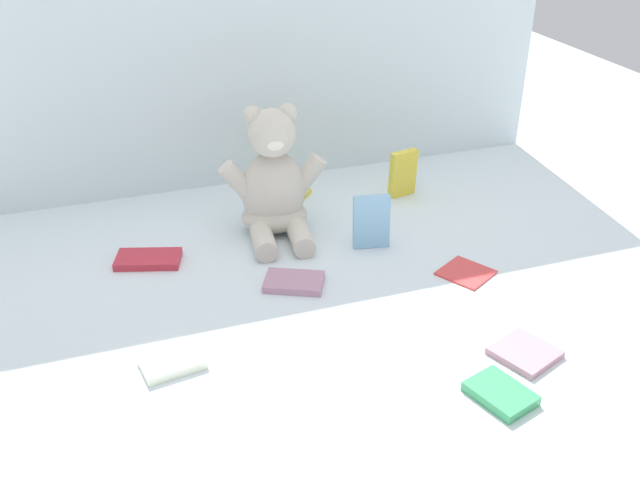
{
  "coord_description": "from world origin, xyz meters",
  "views": [
    {
      "loc": [
        -0.4,
        -1.25,
        0.77
      ],
      "look_at": [
        -0.01,
        -0.1,
        0.1
      ],
      "focal_mm": 40.7,
      "sensor_mm": 36.0,
      "label": 1
    }
  ],
  "objects_px": {
    "book_case_6": "(525,352)",
    "book_case_4": "(371,222)",
    "book_case_0": "(403,174)",
    "teddy_bear": "(274,187)",
    "book_case_8": "(148,259)",
    "book_case_1": "(285,195)",
    "book_case_7": "(500,394)",
    "book_case_3": "(294,282)",
    "book_case_5": "(172,362)",
    "book_case_2": "(466,272)"
  },
  "relations": [
    {
      "from": "book_case_4",
      "to": "book_case_6",
      "type": "relative_size",
      "value": 1.23
    },
    {
      "from": "book_case_1",
      "to": "book_case_2",
      "type": "relative_size",
      "value": 1.08
    },
    {
      "from": "book_case_0",
      "to": "book_case_4",
      "type": "bearing_deg",
      "value": -139.98
    },
    {
      "from": "teddy_bear",
      "to": "book_case_5",
      "type": "height_order",
      "value": "teddy_bear"
    },
    {
      "from": "book_case_1",
      "to": "book_case_5",
      "type": "xyz_separation_m",
      "value": [
        -0.36,
        -0.56,
        0.0
      ]
    },
    {
      "from": "teddy_bear",
      "to": "book_case_8",
      "type": "xyz_separation_m",
      "value": [
        -0.29,
        -0.05,
        -0.1
      ]
    },
    {
      "from": "book_case_0",
      "to": "teddy_bear",
      "type": "bearing_deg",
      "value": -179.25
    },
    {
      "from": "book_case_0",
      "to": "book_case_8",
      "type": "distance_m",
      "value": 0.65
    },
    {
      "from": "book_case_0",
      "to": "book_case_4",
      "type": "relative_size",
      "value": 1.0
    },
    {
      "from": "book_case_1",
      "to": "book_case_4",
      "type": "height_order",
      "value": "book_case_4"
    },
    {
      "from": "book_case_0",
      "to": "book_case_1",
      "type": "height_order",
      "value": "book_case_0"
    },
    {
      "from": "book_case_6",
      "to": "book_case_8",
      "type": "xyz_separation_m",
      "value": [
        -0.57,
        0.52,
        0.0
      ]
    },
    {
      "from": "book_case_8",
      "to": "book_case_7",
      "type": "bearing_deg",
      "value": -124.86
    },
    {
      "from": "book_case_0",
      "to": "book_case_6",
      "type": "distance_m",
      "value": 0.65
    },
    {
      "from": "book_case_7",
      "to": "book_case_4",
      "type": "bearing_deg",
      "value": -106.81
    },
    {
      "from": "book_case_5",
      "to": "book_case_6",
      "type": "relative_size",
      "value": 1.06
    },
    {
      "from": "teddy_bear",
      "to": "book_case_4",
      "type": "relative_size",
      "value": 2.45
    },
    {
      "from": "book_case_2",
      "to": "book_case_5",
      "type": "xyz_separation_m",
      "value": [
        -0.61,
        -0.1,
        0.0
      ]
    },
    {
      "from": "book_case_1",
      "to": "book_case_3",
      "type": "distance_m",
      "value": 0.4
    },
    {
      "from": "teddy_bear",
      "to": "book_case_8",
      "type": "relative_size",
      "value": 2.19
    },
    {
      "from": "book_case_2",
      "to": "book_case_4",
      "type": "bearing_deg",
      "value": -170.63
    },
    {
      "from": "teddy_bear",
      "to": "book_case_7",
      "type": "height_order",
      "value": "teddy_bear"
    },
    {
      "from": "book_case_2",
      "to": "book_case_5",
      "type": "height_order",
      "value": "book_case_5"
    },
    {
      "from": "book_case_0",
      "to": "book_case_5",
      "type": "relative_size",
      "value": 1.16
    },
    {
      "from": "book_case_6",
      "to": "book_case_8",
      "type": "bearing_deg",
      "value": 115.81
    },
    {
      "from": "teddy_bear",
      "to": "book_case_0",
      "type": "xyz_separation_m",
      "value": [
        0.34,
        0.07,
        -0.05
      ]
    },
    {
      "from": "book_case_3",
      "to": "book_case_0",
      "type": "bearing_deg",
      "value": 154.93
    },
    {
      "from": "book_case_3",
      "to": "book_case_6",
      "type": "distance_m",
      "value": 0.46
    },
    {
      "from": "book_case_6",
      "to": "book_case_3",
      "type": "bearing_deg",
      "value": 110.47
    },
    {
      "from": "book_case_4",
      "to": "book_case_6",
      "type": "xyz_separation_m",
      "value": [
        0.1,
        -0.44,
        -0.05
      ]
    },
    {
      "from": "book_case_3",
      "to": "book_case_7",
      "type": "distance_m",
      "value": 0.47
    },
    {
      "from": "teddy_bear",
      "to": "book_case_1",
      "type": "bearing_deg",
      "value": 72.9
    },
    {
      "from": "book_case_6",
      "to": "book_case_4",
      "type": "bearing_deg",
      "value": 81.73
    },
    {
      "from": "book_case_1",
      "to": "book_case_5",
      "type": "bearing_deg",
      "value": -81.72
    },
    {
      "from": "book_case_3",
      "to": "book_case_4",
      "type": "height_order",
      "value": "book_case_4"
    },
    {
      "from": "book_case_1",
      "to": "book_case_6",
      "type": "height_order",
      "value": "book_case_6"
    },
    {
      "from": "book_case_5",
      "to": "book_case_0",
      "type": "bearing_deg",
      "value": 118.26
    },
    {
      "from": "book_case_3",
      "to": "book_case_7",
      "type": "height_order",
      "value": "book_case_7"
    },
    {
      "from": "book_case_5",
      "to": "book_case_7",
      "type": "distance_m",
      "value": 0.54
    },
    {
      "from": "book_case_0",
      "to": "book_case_2",
      "type": "height_order",
      "value": "book_case_0"
    },
    {
      "from": "book_case_1",
      "to": "book_case_8",
      "type": "height_order",
      "value": "book_case_8"
    },
    {
      "from": "book_case_5",
      "to": "book_case_6",
      "type": "distance_m",
      "value": 0.6
    },
    {
      "from": "book_case_2",
      "to": "book_case_3",
      "type": "distance_m",
      "value": 0.35
    },
    {
      "from": "book_case_3",
      "to": "book_case_7",
      "type": "relative_size",
      "value": 1.15
    },
    {
      "from": "book_case_1",
      "to": "book_case_7",
      "type": "distance_m",
      "value": 0.82
    },
    {
      "from": "book_case_4",
      "to": "book_case_8",
      "type": "bearing_deg",
      "value": -179.73
    },
    {
      "from": "book_case_2",
      "to": "book_case_4",
      "type": "height_order",
      "value": "book_case_4"
    },
    {
      "from": "book_case_6",
      "to": "book_case_2",
      "type": "bearing_deg",
      "value": 60.91
    },
    {
      "from": "teddy_bear",
      "to": "book_case_2",
      "type": "distance_m",
      "value": 0.45
    },
    {
      "from": "book_case_8",
      "to": "book_case_5",
      "type": "bearing_deg",
      "value": -163.8
    }
  ]
}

